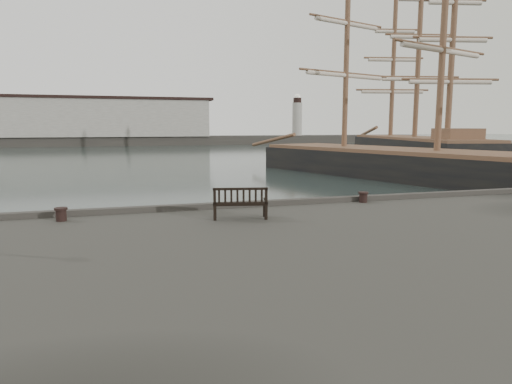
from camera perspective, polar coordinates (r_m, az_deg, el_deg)
ground at (r=16.09m, az=1.08°, el=-7.11°), size 400.00×400.00×0.00m
breakwater at (r=106.78m, az=-16.78°, el=7.90°), size 140.00×9.50×12.20m
bench at (r=13.39m, az=-1.98°, el=-2.12°), size 1.66×0.86×0.91m
bollard_left at (r=14.21m, az=-23.18°, el=-2.59°), size 0.40×0.40×0.39m
bollard_right at (r=16.70m, az=13.26°, el=-0.63°), size 0.45×0.45×0.38m
tall_ship_main at (r=38.00m, az=21.54°, el=2.25°), size 17.61×35.48×26.29m
tall_ship_far at (r=61.66m, az=19.11°, el=4.62°), size 13.41×31.51×26.41m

